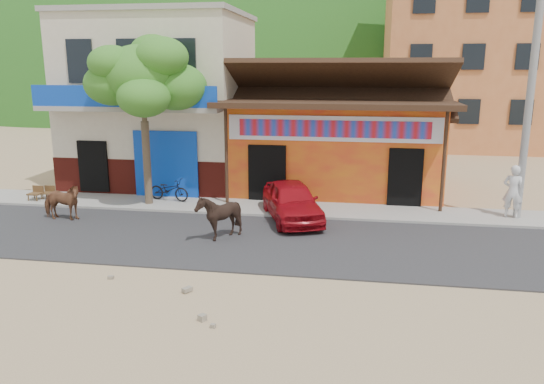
{
  "coord_description": "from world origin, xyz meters",
  "views": [
    {
      "loc": [
        2.88,
        -12.04,
        5.06
      ],
      "look_at": [
        0.43,
        3.0,
        1.4
      ],
      "focal_mm": 35.0,
      "sensor_mm": 36.0,
      "label": 1
    }
  ],
  "objects": [
    {
      "name": "cafe_chair_right",
      "position": [
        -9.0,
        5.58,
        0.6
      ],
      "size": [
        0.48,
        0.48,
        0.96
      ],
      "primitive_type": null,
      "rotation": [
        0.0,
        0.0,
        -0.07
      ],
      "color": "#4D3719",
      "rests_on": "sidewalk"
    },
    {
      "name": "dance_club",
      "position": [
        2.0,
        10.0,
        1.8
      ],
      "size": [
        8.0,
        6.0,
        3.6
      ],
      "primitive_type": "cube",
      "color": "orange",
      "rests_on": "ground"
    },
    {
      "name": "hillside",
      "position": [
        0.0,
        70.0,
        12.0
      ],
      "size": [
        100.0,
        40.0,
        24.0
      ],
      "primitive_type": "ellipsoid",
      "color": "#194C14",
      "rests_on": "ground"
    },
    {
      "name": "scooter",
      "position": [
        -4.0,
        6.3,
        0.54
      ],
      "size": [
        1.66,
        0.83,
        0.83
      ],
      "primitive_type": "imported",
      "rotation": [
        0.0,
        0.0,
        1.39
      ],
      "color": "black",
      "rests_on": "sidewalk"
    },
    {
      "name": "cafe_chair_left",
      "position": [
        -8.66,
        5.85,
        0.56
      ],
      "size": [
        0.41,
        0.41,
        0.88
      ],
      "primitive_type": null,
      "rotation": [
        0.0,
        0.0,
        -0.01
      ],
      "color": "#4B3219",
      "rests_on": "sidewalk"
    },
    {
      "name": "cow_tan",
      "position": [
        -6.71,
        3.55,
        0.66
      ],
      "size": [
        1.47,
        0.69,
        1.23
      ],
      "primitive_type": "imported",
      "rotation": [
        0.0,
        0.0,
        1.55
      ],
      "color": "brown",
      "rests_on": "road"
    },
    {
      "name": "utility_pole",
      "position": [
        8.2,
        6.0,
        4.12
      ],
      "size": [
        0.24,
        0.24,
        8.0
      ],
      "primitive_type": "cylinder",
      "color": "gray",
      "rests_on": "sidewalk"
    },
    {
      "name": "pedestrian",
      "position": [
        8.0,
        5.98,
        1.0
      ],
      "size": [
        0.75,
        0.63,
        1.77
      ],
      "primitive_type": "imported",
      "rotation": [
        0.0,
        0.0,
        2.77
      ],
      "color": "silver",
      "rests_on": "sidewalk"
    },
    {
      "name": "road",
      "position": [
        0.0,
        2.5,
        0.02
      ],
      "size": [
        60.0,
        5.0,
        0.04
      ],
      "primitive_type": "cube",
      "color": "#28282B",
      "rests_on": "ground"
    },
    {
      "name": "cow_dark",
      "position": [
        -1.06,
        2.45,
        0.74
      ],
      "size": [
        1.42,
        1.3,
        1.4
      ],
      "primitive_type": "imported",
      "rotation": [
        0.0,
        0.0,
        -1.43
      ],
      "color": "black",
      "rests_on": "road"
    },
    {
      "name": "apartment_front",
      "position": [
        9.0,
        24.0,
        6.0
      ],
      "size": [
        9.0,
        9.0,
        12.0
      ],
      "primitive_type": "cube",
      "color": "#CC723F",
      "rests_on": "ground"
    },
    {
      "name": "cafe_building",
      "position": [
        -5.5,
        10.0,
        3.5
      ],
      "size": [
        7.0,
        6.0,
        7.0
      ],
      "primitive_type": "cube",
      "color": "beige",
      "rests_on": "ground"
    },
    {
      "name": "sidewalk",
      "position": [
        0.0,
        6.0,
        0.06
      ],
      "size": [
        60.0,
        2.0,
        0.12
      ],
      "primitive_type": "cube",
      "color": "gray",
      "rests_on": "ground"
    },
    {
      "name": "ground",
      "position": [
        0.0,
        0.0,
        0.0
      ],
      "size": [
        120.0,
        120.0,
        0.0
      ],
      "primitive_type": "plane",
      "color": "#9E825B",
      "rests_on": "ground"
    },
    {
      "name": "tree",
      "position": [
        -4.6,
        5.8,
        3.12
      ],
      "size": [
        3.0,
        3.0,
        6.0
      ],
      "primitive_type": null,
      "color": "#2D721E",
      "rests_on": "sidewalk"
    },
    {
      "name": "red_car",
      "position": [
        0.8,
        4.8,
        0.69
      ],
      "size": [
        2.74,
        4.08,
        1.29
      ],
      "primitive_type": "imported",
      "rotation": [
        0.0,
        0.0,
        0.35
      ],
      "color": "#9D0B14",
      "rests_on": "road"
    }
  ]
}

